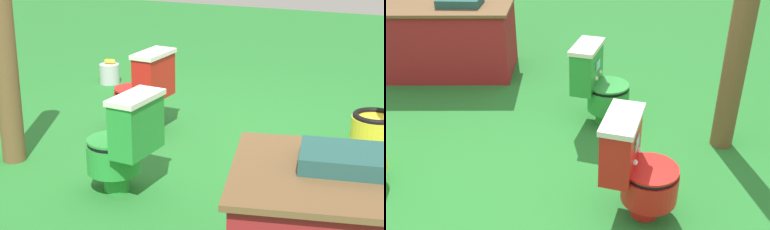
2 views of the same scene
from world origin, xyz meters
The scene contains 5 objects.
ground centered at (0.00, 0.00, 0.00)m, with size 14.00×14.00×0.00m, color #26752D.
toilet_red centered at (0.72, -0.02, 0.37)m, with size 0.53×0.45×0.73m.
toilet_green centered at (0.28, 1.14, 0.37)m, with size 0.53×0.45×0.73m.
wooden_post centered at (1.36, 0.97, 0.83)m, with size 0.18×0.18×1.66m, color brown.
lemon_bucket centered at (1.77, -1.24, 0.12)m, with size 0.22×0.22×0.28m.
Camera 1 is at (-1.68, 4.62, 1.92)m, focal length 58.47 mm.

